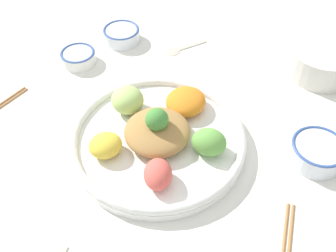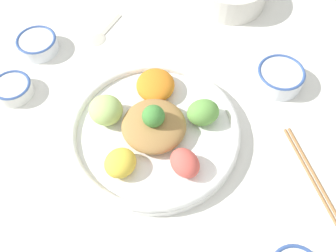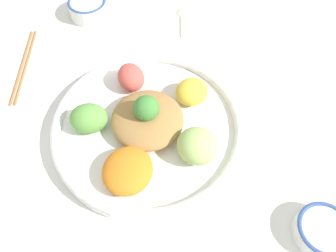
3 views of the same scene
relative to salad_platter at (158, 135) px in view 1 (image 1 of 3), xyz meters
name	(u,v)px [view 1 (image 1 of 3)]	position (x,y,z in m)	size (l,w,h in m)	color
ground_plane	(149,137)	(-0.03, 0.01, -0.03)	(2.40, 2.40, 0.00)	white
salad_platter	(158,135)	(0.00, 0.00, 0.00)	(0.39, 0.39, 0.10)	white
sauce_bowl_red	(78,57)	(-0.32, 0.18, -0.01)	(0.09, 0.09, 0.03)	white
sauce_bowl_dark	(122,34)	(-0.26, 0.31, 0.00)	(0.10, 0.10, 0.04)	white
rice_bowl_plain	(317,151)	(0.33, 0.10, 0.00)	(0.12, 0.12, 0.05)	white
side_serving_bowl	(323,57)	(0.29, 0.41, 0.02)	(0.20, 0.20, 0.07)	silver
serving_spoon_main	(179,49)	(-0.09, 0.34, -0.02)	(0.11, 0.12, 0.01)	beige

